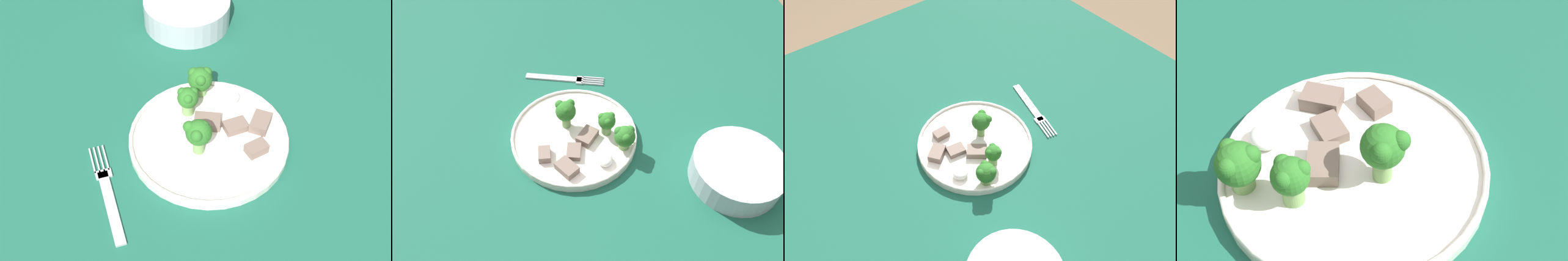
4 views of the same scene
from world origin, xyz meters
The scene contains 12 objects.
table centered at (0.00, 0.00, 0.64)m, with size 1.13×1.18×0.73m.
dinner_plate centered at (0.03, -0.03, 0.74)m, with size 0.24×0.24×0.02m.
fork centered at (-0.15, -0.03, 0.73)m, with size 0.06×0.17×0.00m.
cream_bowl centered at (0.16, 0.24, 0.75)m, with size 0.16×0.16×0.05m.
broccoli_floret_near_rim_left centered at (0.03, 0.03, 0.77)m, with size 0.03×0.03×0.05m.
broccoli_floret_center_left centered at (0.00, -0.04, 0.78)m, with size 0.04×0.04×0.06m.
broccoli_floret_back_left centered at (0.07, 0.06, 0.77)m, with size 0.04×0.04×0.05m.
meat_slice_front_slice centered at (0.07, -0.04, 0.74)m, with size 0.04×0.03×0.01m.
meat_slice_middle_slice centered at (0.04, -0.01, 0.75)m, with size 0.05×0.05×0.01m.
meat_slice_rear_slice centered at (0.07, -0.09, 0.75)m, with size 0.03×0.02×0.01m.
meat_slice_edge_slice centered at (0.11, -0.05, 0.75)m, with size 0.05×0.05×0.02m.
sauce_dollop centered at (0.10, 0.02, 0.75)m, with size 0.03×0.03×0.02m.
Camera 2 is at (0.49, -0.07, 1.31)m, focal length 35.00 mm.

